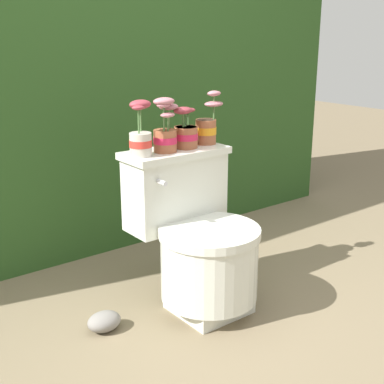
{
  "coord_description": "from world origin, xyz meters",
  "views": [
    {
      "loc": [
        -1.26,
        -1.63,
        1.18
      ],
      "look_at": [
        0.08,
        0.1,
        0.51
      ],
      "focal_mm": 50.0,
      "sensor_mm": 36.0,
      "label": 1
    }
  ],
  "objects_px": {
    "potted_plant_left": "(140,136)",
    "potted_plant_midright": "(207,126)",
    "potted_plant_middle": "(186,132)",
    "garden_stone": "(104,321)",
    "toilet": "(198,239)",
    "potted_plant_midleft": "(165,131)"
  },
  "relations": [
    {
      "from": "toilet",
      "to": "potted_plant_left",
      "type": "distance_m",
      "value": 0.51
    },
    {
      "from": "potted_plant_left",
      "to": "potted_plant_midleft",
      "type": "relative_size",
      "value": 0.98
    },
    {
      "from": "potted_plant_left",
      "to": "potted_plant_middle",
      "type": "relative_size",
      "value": 1.25
    },
    {
      "from": "potted_plant_middle",
      "to": "potted_plant_midleft",
      "type": "bearing_deg",
      "value": -173.44
    },
    {
      "from": "potted_plant_midleft",
      "to": "potted_plant_midright",
      "type": "xyz_separation_m",
      "value": [
        0.25,
        0.03,
        -0.01
      ]
    },
    {
      "from": "potted_plant_middle",
      "to": "potted_plant_midright",
      "type": "bearing_deg",
      "value": 5.34
    },
    {
      "from": "garden_stone",
      "to": "potted_plant_left",
      "type": "bearing_deg",
      "value": 19.85
    },
    {
      "from": "garden_stone",
      "to": "potted_plant_middle",
      "type": "bearing_deg",
      "value": 11.84
    },
    {
      "from": "potted_plant_middle",
      "to": "toilet",
      "type": "bearing_deg",
      "value": -109.91
    },
    {
      "from": "potted_plant_midleft",
      "to": "garden_stone",
      "type": "xyz_separation_m",
      "value": [
        -0.38,
        -0.09,
        -0.73
      ]
    },
    {
      "from": "toilet",
      "to": "potted_plant_midright",
      "type": "bearing_deg",
      "value": 42.27
    },
    {
      "from": "potted_plant_midleft",
      "to": "potted_plant_midright",
      "type": "height_order",
      "value": "potted_plant_midright"
    },
    {
      "from": "potted_plant_middle",
      "to": "garden_stone",
      "type": "xyz_separation_m",
      "value": [
        -0.5,
        -0.1,
        -0.71
      ]
    },
    {
      "from": "potted_plant_midleft",
      "to": "potted_plant_middle",
      "type": "bearing_deg",
      "value": 6.56
    },
    {
      "from": "potted_plant_left",
      "to": "potted_plant_middle",
      "type": "height_order",
      "value": "potted_plant_left"
    },
    {
      "from": "potted_plant_left",
      "to": "potted_plant_midleft",
      "type": "height_order",
      "value": "potted_plant_midleft"
    },
    {
      "from": "potted_plant_left",
      "to": "potted_plant_midright",
      "type": "relative_size",
      "value": 0.95
    },
    {
      "from": "potted_plant_left",
      "to": "garden_stone",
      "type": "xyz_separation_m",
      "value": [
        -0.26,
        -0.09,
        -0.72
      ]
    },
    {
      "from": "potted_plant_midright",
      "to": "garden_stone",
      "type": "xyz_separation_m",
      "value": [
        -0.63,
        -0.12,
        -0.72
      ]
    },
    {
      "from": "garden_stone",
      "to": "potted_plant_midleft",
      "type": "bearing_deg",
      "value": 13.43
    },
    {
      "from": "potted_plant_middle",
      "to": "garden_stone",
      "type": "distance_m",
      "value": 0.87
    },
    {
      "from": "toilet",
      "to": "potted_plant_midleft",
      "type": "height_order",
      "value": "potted_plant_midleft"
    }
  ]
}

